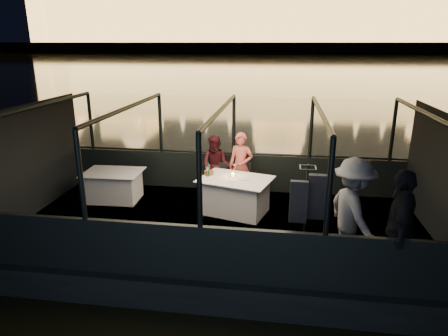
# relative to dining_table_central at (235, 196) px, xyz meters

# --- Properties ---
(river_water) EXTENTS (500.00, 500.00, 0.00)m
(river_water) POSITION_rel_dining_table_central_xyz_m (-0.21, 79.40, -0.89)
(river_water) COLOR black
(river_water) RESTS_ON ground
(boat_hull) EXTENTS (8.60, 4.40, 1.00)m
(boat_hull) POSITION_rel_dining_table_central_xyz_m (-0.21, -0.60, -0.89)
(boat_hull) COLOR black
(boat_hull) RESTS_ON river_water
(boat_deck) EXTENTS (8.00, 4.00, 0.04)m
(boat_deck) POSITION_rel_dining_table_central_xyz_m (-0.21, -0.60, -0.41)
(boat_deck) COLOR black
(boat_deck) RESTS_ON boat_hull
(gunwale_port) EXTENTS (8.00, 0.08, 0.90)m
(gunwale_port) POSITION_rel_dining_table_central_xyz_m (-0.21, 1.40, 0.06)
(gunwale_port) COLOR black
(gunwale_port) RESTS_ON boat_deck
(gunwale_starboard) EXTENTS (8.00, 0.08, 0.90)m
(gunwale_starboard) POSITION_rel_dining_table_central_xyz_m (-0.21, -2.60, 0.06)
(gunwale_starboard) COLOR black
(gunwale_starboard) RESTS_ON boat_deck
(cabin_glass_port) EXTENTS (8.00, 0.02, 1.40)m
(cabin_glass_port) POSITION_rel_dining_table_central_xyz_m (-0.21, 1.40, 1.21)
(cabin_glass_port) COLOR #99B2B2
(cabin_glass_port) RESTS_ON gunwale_port
(cabin_glass_starboard) EXTENTS (8.00, 0.02, 1.40)m
(cabin_glass_starboard) POSITION_rel_dining_table_central_xyz_m (-0.21, -2.60, 1.21)
(cabin_glass_starboard) COLOR #99B2B2
(cabin_glass_starboard) RESTS_ON gunwale_starboard
(cabin_roof_glass) EXTENTS (8.00, 4.00, 0.02)m
(cabin_roof_glass) POSITION_rel_dining_table_central_xyz_m (-0.21, -0.60, 1.91)
(cabin_roof_glass) COLOR #99B2B2
(cabin_roof_glass) RESTS_ON boat_deck
(end_wall_fore) EXTENTS (0.02, 4.00, 2.30)m
(end_wall_fore) POSITION_rel_dining_table_central_xyz_m (-4.21, -0.60, 0.76)
(end_wall_fore) COLOR black
(end_wall_fore) RESTS_ON boat_deck
(end_wall_aft) EXTENTS (0.02, 4.00, 2.30)m
(end_wall_aft) POSITION_rel_dining_table_central_xyz_m (3.79, -0.60, 0.76)
(end_wall_aft) COLOR black
(end_wall_aft) RESTS_ON boat_deck
(canopy_ribs) EXTENTS (8.00, 4.00, 2.30)m
(canopy_ribs) POSITION_rel_dining_table_central_xyz_m (-0.21, -0.60, 0.76)
(canopy_ribs) COLOR black
(canopy_ribs) RESTS_ON boat_deck
(embankment) EXTENTS (400.00, 140.00, 6.00)m
(embankment) POSITION_rel_dining_table_central_xyz_m (-0.21, 209.40, 0.11)
(embankment) COLOR #423D33
(embankment) RESTS_ON ground
(dining_table_central) EXTENTS (1.68, 1.40, 0.77)m
(dining_table_central) POSITION_rel_dining_table_central_xyz_m (0.00, 0.00, 0.00)
(dining_table_central) COLOR silver
(dining_table_central) RESTS_ON boat_deck
(dining_table_aft) EXTENTS (1.32, 0.98, 0.68)m
(dining_table_aft) POSITION_rel_dining_table_central_xyz_m (-2.84, 0.31, 0.00)
(dining_table_aft) COLOR silver
(dining_table_aft) RESTS_ON boat_deck
(chair_port_left) EXTENTS (0.47, 0.47, 0.80)m
(chair_port_left) POSITION_rel_dining_table_central_xyz_m (-0.44, 0.82, 0.06)
(chair_port_left) COLOR black
(chair_port_left) RESTS_ON boat_deck
(chair_port_right) EXTENTS (0.48, 0.48, 0.83)m
(chair_port_right) POSITION_rel_dining_table_central_xyz_m (0.05, 0.77, 0.06)
(chair_port_right) COLOR black
(chair_port_right) RESTS_ON boat_deck
(coat_stand) EXTENTS (0.59, 0.53, 1.73)m
(coat_stand) POSITION_rel_dining_table_central_xyz_m (1.33, -1.98, 0.51)
(coat_stand) COLOR black
(coat_stand) RESTS_ON boat_deck
(person_woman_coral) EXTENTS (0.61, 0.45, 1.55)m
(person_woman_coral) POSITION_rel_dining_table_central_xyz_m (0.02, 0.88, 0.36)
(person_woman_coral) COLOR #DB5E4F
(person_woman_coral) RESTS_ON boat_deck
(person_man_maroon) EXTENTS (0.79, 0.67, 1.44)m
(person_man_maroon) POSITION_rel_dining_table_central_xyz_m (-0.58, 0.98, 0.36)
(person_man_maroon) COLOR #3D1116
(person_man_maroon) RESTS_ON boat_deck
(passenger_stripe) EXTENTS (1.01, 1.32, 1.80)m
(passenger_stripe) POSITION_rel_dining_table_central_xyz_m (2.08, -1.76, 0.47)
(passenger_stripe) COLOR silver
(passenger_stripe) RESTS_ON boat_deck
(passenger_dark) EXTENTS (0.70, 1.14, 1.81)m
(passenger_dark) POSITION_rel_dining_table_central_xyz_m (2.66, -2.26, 0.47)
(passenger_dark) COLOR black
(passenger_dark) RESTS_ON boat_deck
(wine_bottle) EXTENTS (0.08, 0.08, 0.31)m
(wine_bottle) POSITION_rel_dining_table_central_xyz_m (-0.60, 0.10, 0.53)
(wine_bottle) COLOR #133418
(wine_bottle) RESTS_ON dining_table_central
(bread_basket) EXTENTS (0.26, 0.26, 0.08)m
(bread_basket) POSITION_rel_dining_table_central_xyz_m (-0.60, 0.18, 0.42)
(bread_basket) COLOR brown
(bread_basket) RESTS_ON dining_table_central
(amber_candle) EXTENTS (0.05, 0.05, 0.07)m
(amber_candle) POSITION_rel_dining_table_central_xyz_m (-0.07, 0.14, 0.42)
(amber_candle) COLOR yellow
(amber_candle) RESTS_ON dining_table_central
(plate_near) EXTENTS (0.30, 0.30, 0.02)m
(plate_near) POSITION_rel_dining_table_central_xyz_m (0.16, 0.01, 0.39)
(plate_near) COLOR white
(plate_near) RESTS_ON dining_table_central
(plate_far) EXTENTS (0.25, 0.25, 0.01)m
(plate_far) POSITION_rel_dining_table_central_xyz_m (-0.60, 0.29, 0.39)
(plate_far) COLOR silver
(plate_far) RESTS_ON dining_table_central
(wine_glass_white) EXTENTS (0.08, 0.08, 0.21)m
(wine_glass_white) POSITION_rel_dining_table_central_xyz_m (-0.60, 0.02, 0.48)
(wine_glass_white) COLOR silver
(wine_glass_white) RESTS_ON dining_table_central
(wine_glass_red) EXTENTS (0.07, 0.07, 0.20)m
(wine_glass_red) POSITION_rel_dining_table_central_xyz_m (-0.06, 0.35, 0.48)
(wine_glass_red) COLOR silver
(wine_glass_red) RESTS_ON dining_table_central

